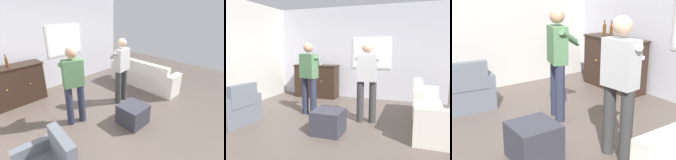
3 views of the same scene
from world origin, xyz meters
The scene contains 8 objects.
ground centered at (0.00, 0.00, 0.00)m, with size 10.40×10.40×0.00m, color brown.
wall_back_with_window centered at (0.01, 2.66, 1.40)m, with size 5.20×0.15×2.80m.
couch centered at (1.93, 0.67, 0.33)m, with size 0.57×2.26×0.85m.
sideboard_cabinet centered at (-1.24, 2.30, 0.52)m, with size 1.39×0.49×1.03m.
bottle_liquor_amber centered at (-1.32, 2.27, 1.15)m, with size 0.06×0.06×0.31m.
ottoman centered at (0.22, -0.35, 0.22)m, with size 0.54×0.54×0.44m, color #33333D.
person_standing_left centered at (-0.62, 0.56, 0.94)m, with size 0.53×0.52×1.68m.
person_standing_right centered at (0.75, 0.50, 0.94)m, with size 0.55×0.49×1.68m.
Camera 1 is at (-2.35, -2.28, 2.40)m, focal length 28.00 mm.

